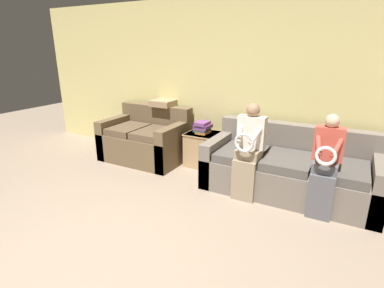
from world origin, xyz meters
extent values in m
cube|color=#DBCC7F|center=(0.00, 3.28, 1.27)|extent=(7.54, 0.06, 2.55)
cube|color=#70665B|center=(1.20, 2.66, 0.20)|extent=(2.14, 0.97, 0.41)
cube|color=#70665B|center=(1.20, 3.05, 0.62)|extent=(2.14, 0.20, 0.43)
cube|color=#70665B|center=(0.21, 2.66, 0.31)|extent=(0.16, 0.97, 0.62)
cube|color=#70665B|center=(2.19, 2.66, 0.31)|extent=(0.16, 0.97, 0.62)
cube|color=#514C47|center=(0.59, 2.56, 0.46)|extent=(0.57, 0.73, 0.11)
cube|color=#514C47|center=(1.20, 2.56, 0.46)|extent=(0.57, 0.73, 0.11)
cube|color=#514C47|center=(1.81, 2.56, 0.46)|extent=(0.57, 0.73, 0.11)
cube|color=brown|center=(-1.18, 2.75, 0.23)|extent=(1.34, 0.91, 0.46)
cube|color=brown|center=(-1.18, 3.11, 0.67)|extent=(1.34, 0.20, 0.42)
cube|color=brown|center=(-1.77, 2.75, 0.33)|extent=(0.16, 0.91, 0.67)
cube|color=brown|center=(-0.59, 2.75, 0.33)|extent=(0.16, 0.91, 0.67)
cube|color=brown|center=(-1.44, 2.65, 0.51)|extent=(0.48, 0.67, 0.11)
cube|color=brown|center=(-0.92, 2.65, 0.51)|extent=(0.48, 0.67, 0.11)
cube|color=gray|center=(0.76, 2.18, 0.26)|extent=(0.29, 0.10, 0.52)
cube|color=gray|center=(0.76, 2.32, 0.57)|extent=(0.29, 0.28, 0.11)
cube|color=silver|center=(0.76, 2.39, 0.83)|extent=(0.34, 0.14, 0.40)
sphere|color=#A37A5B|center=(0.76, 2.39, 1.11)|extent=(0.17, 0.17, 0.17)
torus|color=silver|center=(0.76, 2.12, 0.77)|extent=(0.24, 0.04, 0.24)
cylinder|color=silver|center=(0.65, 2.25, 0.86)|extent=(0.13, 0.31, 0.23)
cylinder|color=silver|center=(0.87, 2.25, 0.86)|extent=(0.13, 0.31, 0.23)
cube|color=#56565B|center=(1.64, 2.18, 0.26)|extent=(0.26, 0.10, 0.52)
cube|color=#56565B|center=(1.64, 2.32, 0.57)|extent=(0.26, 0.28, 0.11)
cube|color=#C64C3D|center=(1.64, 2.39, 0.82)|extent=(0.31, 0.14, 0.38)
sphere|color=#DBB293|center=(1.64, 2.39, 1.07)|extent=(0.15, 0.15, 0.15)
torus|color=white|center=(1.64, 2.12, 0.76)|extent=(0.21, 0.04, 0.21)
cylinder|color=#C64C3D|center=(1.54, 2.25, 0.85)|extent=(0.12, 0.31, 0.22)
cylinder|color=#C64C3D|center=(1.74, 2.25, 0.85)|extent=(0.12, 0.31, 0.22)
cube|color=tan|center=(-0.21, 2.98, 0.27)|extent=(0.46, 0.48, 0.54)
cube|color=tan|center=(-0.21, 2.98, 0.53)|extent=(0.48, 0.50, 0.02)
cube|color=orange|center=(-0.20, 2.98, 0.55)|extent=(0.18, 0.24, 0.03)
cube|color=#4C4C56|center=(-0.22, 2.98, 0.59)|extent=(0.21, 0.24, 0.05)
cube|color=#7A4284|center=(-0.21, 3.00, 0.64)|extent=(0.22, 0.26, 0.06)
cube|color=#7A4284|center=(-0.22, 2.97, 0.69)|extent=(0.19, 0.24, 0.05)
cube|color=#A38460|center=(-1.01, 3.11, 0.92)|extent=(0.37, 0.37, 0.10)
camera|label=1|loc=(1.81, -1.08, 1.84)|focal=28.00mm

